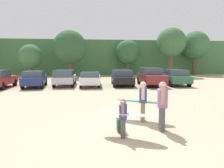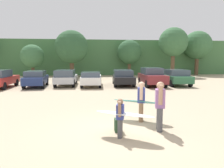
{
  "view_description": "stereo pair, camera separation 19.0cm",
  "coord_description": "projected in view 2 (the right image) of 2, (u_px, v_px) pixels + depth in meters",
  "views": [
    {
      "loc": [
        -1.37,
        -7.22,
        2.5
      ],
      "look_at": [
        0.36,
        6.16,
        0.92
      ],
      "focal_mm": 34.24,
      "sensor_mm": 36.0,
      "label": 1
    },
    {
      "loc": [
        -1.18,
        -7.25,
        2.5
      ],
      "look_at": [
        0.36,
        6.16,
        0.92
      ],
      "focal_mm": 34.24,
      "sensor_mm": 36.0,
      "label": 2
    }
  ],
  "objects": [
    {
      "name": "parked_car_black",
      "position": [
        123.0,
        77.0,
        20.46
      ],
      "size": [
        2.22,
        4.56,
        1.47
      ],
      "rotation": [
        0.0,
        0.0,
        1.49
      ],
      "color": "black",
      "rests_on": "ground_plane"
    },
    {
      "name": "parked_car_white",
      "position": [
        91.0,
        79.0,
        19.58
      ],
      "size": [
        2.01,
        4.39,
        1.36
      ],
      "rotation": [
        0.0,
        0.0,
        1.51
      ],
      "color": "white",
      "rests_on": "ground_plane"
    },
    {
      "name": "surfboard_white",
      "position": [
        124.0,
        114.0,
        6.81
      ],
      "size": [
        2.01,
        1.54,
        0.12
      ],
      "rotation": [
        0.0,
        0.0,
        2.59
      ],
      "color": "white"
    },
    {
      "name": "parked_car_silver",
      "position": [
        66.0,
        77.0,
        19.96
      ],
      "size": [
        1.93,
        4.32,
        1.51
      ],
      "rotation": [
        0.0,
        0.0,
        1.54
      ],
      "color": "silver",
      "rests_on": "ground_plane"
    },
    {
      "name": "person_child",
      "position": [
        120.0,
        116.0,
        6.8
      ],
      "size": [
        0.3,
        0.49,
        1.26
      ],
      "rotation": [
        0.0,
        0.0,
        2.88
      ],
      "color": "#4C4C51",
      "rests_on": "ground_plane"
    },
    {
      "name": "parked_car_forest_green",
      "position": [
        176.0,
        77.0,
        20.49
      ],
      "size": [
        2.18,
        4.26,
        1.51
      ],
      "rotation": [
        0.0,
        0.0,
        1.5
      ],
      "color": "#2D6642",
      "rests_on": "ground_plane"
    },
    {
      "name": "tree_center_right",
      "position": [
        71.0,
        47.0,
        29.05
      ],
      "size": [
        4.49,
        4.49,
        6.4
      ],
      "color": "brown",
      "rests_on": "ground_plane"
    },
    {
      "name": "parked_car_navy",
      "position": [
        36.0,
        78.0,
        19.24
      ],
      "size": [
        1.95,
        4.22,
        1.46
      ],
      "rotation": [
        0.0,
        0.0,
        1.63
      ],
      "color": "navy",
      "rests_on": "ground_plane"
    },
    {
      "name": "parked_car_maroon",
      "position": [
        152.0,
        77.0,
        20.03
      ],
      "size": [
        1.96,
        4.35,
        1.7
      ],
      "rotation": [
        0.0,
        0.0,
        1.54
      ],
      "color": "maroon",
      "rests_on": "ground_plane"
    },
    {
      "name": "backpack_dropped",
      "position": [
        118.0,
        125.0,
        7.4
      ],
      "size": [
        0.24,
        0.34,
        0.45
      ],
      "color": "#2D4C33",
      "rests_on": "ground_plane"
    },
    {
      "name": "surfboard_teal",
      "position": [
        139.0,
        102.0,
        8.69
      ],
      "size": [
        2.21,
        1.63,
        0.25
      ],
      "rotation": [
        0.0,
        0.0,
        2.62
      ],
      "color": "teal"
    },
    {
      "name": "tree_left",
      "position": [
        197.0,
        45.0,
        33.25
      ],
      "size": [
        4.37,
        4.37,
        6.85
      ],
      "color": "brown",
      "rests_on": "ground_plane"
    },
    {
      "name": "tree_far_left",
      "position": [
        129.0,
        52.0,
        31.87
      ],
      "size": [
        3.6,
        3.6,
        5.35
      ],
      "color": "brown",
      "rests_on": "ground_plane"
    },
    {
      "name": "ground_plane",
      "position": [
        122.0,
        130.0,
        7.57
      ],
      "size": [
        120.0,
        120.0,
        0.0
      ],
      "primitive_type": "plane",
      "color": "tan"
    },
    {
      "name": "parked_car_red",
      "position": [
        0.0,
        79.0,
        18.48
      ],
      "size": [
        2.02,
        4.22,
        1.59
      ],
      "rotation": [
        0.0,
        0.0,
        1.53
      ],
      "color": "#B72D28",
      "rests_on": "ground_plane"
    },
    {
      "name": "person_adult",
      "position": [
        141.0,
        99.0,
        8.57
      ],
      "size": [
        0.39,
        0.66,
        1.61
      ],
      "rotation": [
        0.0,
        0.0,
        2.88
      ],
      "color": "#8C6B4C",
      "rests_on": "ground_plane"
    },
    {
      "name": "person_companion",
      "position": [
        160.0,
        103.0,
        7.42
      ],
      "size": [
        0.42,
        0.74,
        1.73
      ],
      "rotation": [
        0.0,
        0.0,
        2.88
      ],
      "color": "#4C4C51",
      "rests_on": "ground_plane"
    },
    {
      "name": "tree_far_right",
      "position": [
        32.0,
        56.0,
        28.8
      ],
      "size": [
        3.13,
        3.13,
        4.47
      ],
      "color": "brown",
      "rests_on": "ground_plane"
    },
    {
      "name": "hillside_ridge",
      "position": [
        94.0,
        58.0,
        38.84
      ],
      "size": [
        108.0,
        12.0,
        5.49
      ],
      "primitive_type": "cube",
      "color": "#427042",
      "rests_on": "ground_plane"
    },
    {
      "name": "tree_center_left",
      "position": [
        173.0,
        42.0,
        30.87
      ],
      "size": [
        4.17,
        4.17,
        7.06
      ],
      "color": "brown",
      "rests_on": "ground_plane"
    }
  ]
}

